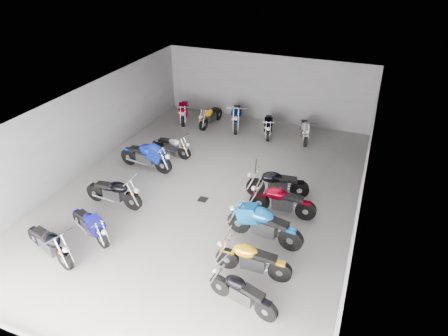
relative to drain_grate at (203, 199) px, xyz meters
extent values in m
plane|color=gray|center=(0.00, 0.50, -0.01)|extent=(14.00, 14.00, 0.00)
cube|color=gray|center=(0.00, 7.50, 1.59)|extent=(10.00, 0.10, 3.20)
cube|color=gray|center=(-5.00, 0.50, 1.59)|extent=(0.10, 14.00, 3.20)
cube|color=gray|center=(5.00, 0.50, 1.59)|extent=(0.10, 14.00, 3.20)
cube|color=black|center=(0.00, 0.50, 3.21)|extent=(10.00, 14.00, 0.04)
cube|color=black|center=(0.00, 0.00, 0.00)|extent=(0.32, 0.32, 0.01)
cylinder|color=black|center=(-2.12, -4.37, 0.32)|extent=(0.65, 0.31, 0.64)
cylinder|color=black|center=(-3.51, -3.95, 0.32)|extent=(0.66, 0.33, 0.64)
cube|color=#2D2D30|center=(-2.82, -4.16, 0.42)|extent=(0.71, 0.48, 0.40)
ellipsoid|color=black|center=(-2.61, -4.22, 0.74)|extent=(0.77, 0.58, 0.36)
cube|color=black|center=(-3.12, -4.07, 0.70)|extent=(0.67, 0.45, 0.18)
cylinder|color=black|center=(-1.72, -3.27, 0.29)|extent=(0.59, 0.34, 0.59)
cylinder|color=black|center=(-2.96, -2.75, 0.29)|extent=(0.60, 0.36, 0.59)
cube|color=#2D2D30|center=(-2.34, -3.01, 0.38)|extent=(0.66, 0.49, 0.37)
ellipsoid|color=#0E0D80|center=(-2.15, -3.09, 0.68)|extent=(0.72, 0.59, 0.33)
cube|color=black|center=(-2.61, -2.90, 0.64)|extent=(0.62, 0.46, 0.17)
cylinder|color=black|center=(-1.91, -1.36, 0.32)|extent=(0.65, 0.14, 0.65)
cylinder|color=black|center=(-3.38, -1.35, 0.32)|extent=(0.65, 0.16, 0.65)
cube|color=#2D2D30|center=(-2.65, -1.36, 0.42)|extent=(0.66, 0.31, 0.41)
ellipsoid|color=black|center=(-2.42, -1.36, 0.75)|extent=(0.69, 0.41, 0.37)
cube|color=black|center=(-2.97, -1.36, 0.71)|extent=(0.62, 0.29, 0.19)
cylinder|color=black|center=(-2.12, 1.08, 0.35)|extent=(0.71, 0.20, 0.70)
cylinder|color=black|center=(-3.71, 1.21, 0.35)|extent=(0.71, 0.22, 0.70)
cube|color=#2D2D30|center=(-2.92, 1.15, 0.46)|extent=(0.74, 0.39, 0.44)
ellipsoid|color=#0D24A3|center=(-2.68, 1.13, 0.81)|extent=(0.78, 0.50, 0.40)
cube|color=black|center=(-3.27, 1.18, 0.76)|extent=(0.69, 0.36, 0.20)
cylinder|color=black|center=(-1.87, 2.37, 0.28)|extent=(0.58, 0.19, 0.57)
cylinder|color=black|center=(-3.16, 2.54, 0.28)|extent=(0.59, 0.21, 0.57)
cube|color=#2D2D30|center=(-2.52, 2.45, 0.37)|extent=(0.61, 0.34, 0.36)
ellipsoid|color=#A7A8AE|center=(-2.32, 2.43, 0.66)|extent=(0.65, 0.44, 0.32)
cube|color=black|center=(-2.80, 2.49, 0.62)|extent=(0.57, 0.32, 0.16)
cylinder|color=black|center=(2.13, -3.67, 0.29)|extent=(0.60, 0.26, 0.59)
cylinder|color=black|center=(3.43, -3.99, 0.29)|extent=(0.60, 0.28, 0.59)
cube|color=#2D2D30|center=(2.78, -3.83, 0.38)|extent=(0.65, 0.41, 0.37)
ellipsoid|color=black|center=(2.58, -3.78, 0.67)|extent=(0.70, 0.51, 0.33)
cube|color=black|center=(3.06, -3.90, 0.64)|extent=(0.61, 0.39, 0.17)
cylinder|color=black|center=(1.96, -2.73, 0.31)|extent=(0.65, 0.15, 0.64)
cylinder|color=black|center=(3.41, -2.67, 0.31)|extent=(0.65, 0.17, 0.64)
cube|color=#2D2D30|center=(2.68, -2.70, 0.41)|extent=(0.66, 0.32, 0.40)
ellipsoid|color=orange|center=(2.46, -2.71, 0.74)|extent=(0.70, 0.42, 0.36)
cube|color=black|center=(3.00, -2.69, 0.70)|extent=(0.62, 0.30, 0.18)
cylinder|color=black|center=(1.74, -1.17, 0.36)|extent=(0.75, 0.24, 0.73)
cylinder|color=black|center=(3.39, -1.38, 0.36)|extent=(0.75, 0.26, 0.73)
cube|color=#2D2D30|center=(2.56, -1.27, 0.48)|extent=(0.78, 0.44, 0.46)
ellipsoid|color=#0D5AA4|center=(2.31, -1.24, 0.84)|extent=(0.83, 0.55, 0.41)
cube|color=black|center=(2.93, -1.32, 0.80)|extent=(0.73, 0.41, 0.21)
cylinder|color=black|center=(1.99, 0.12, 0.33)|extent=(0.68, 0.17, 0.67)
cylinder|color=black|center=(3.50, 0.21, 0.33)|extent=(0.68, 0.20, 0.67)
cube|color=#2D2D30|center=(2.75, 0.16, 0.43)|extent=(0.70, 0.35, 0.42)
ellipsoid|color=maroon|center=(2.52, 0.15, 0.77)|extent=(0.73, 0.46, 0.38)
cube|color=black|center=(3.08, 0.18, 0.73)|extent=(0.65, 0.33, 0.19)
cylinder|color=black|center=(1.60, 0.93, 0.33)|extent=(0.68, 0.31, 0.67)
cylinder|color=black|center=(3.05, 1.33, 0.33)|extent=(0.68, 0.33, 0.67)
cube|color=#2D2D30|center=(2.33, 1.13, 0.43)|extent=(0.73, 0.48, 0.42)
ellipsoid|color=black|center=(2.11, 1.07, 0.76)|extent=(0.79, 0.59, 0.37)
cube|color=black|center=(2.65, 1.22, 0.72)|extent=(0.69, 0.45, 0.19)
cylinder|color=black|center=(-3.36, 5.26, 0.33)|extent=(0.38, 0.67, 0.67)
cylinder|color=black|center=(-3.93, 6.67, 0.33)|extent=(0.40, 0.68, 0.67)
cube|color=#2D2D30|center=(-3.64, 5.96, 0.43)|extent=(0.55, 0.75, 0.42)
ellipsoid|color=maroon|center=(-3.56, 5.75, 0.77)|extent=(0.65, 0.82, 0.38)
cube|color=black|center=(-3.77, 6.27, 0.73)|extent=(0.51, 0.70, 0.19)
cylinder|color=black|center=(-2.29, 5.21, 0.30)|extent=(0.19, 0.62, 0.61)
cylinder|color=black|center=(-2.13, 6.58, 0.30)|extent=(0.21, 0.62, 0.61)
cube|color=#2D2D30|center=(-2.21, 5.89, 0.39)|extent=(0.36, 0.65, 0.38)
ellipsoid|color=orange|center=(-2.23, 5.68, 0.70)|extent=(0.45, 0.69, 0.34)
cube|color=black|center=(-2.17, 6.20, 0.66)|extent=(0.33, 0.61, 0.17)
cylinder|color=black|center=(-0.75, 5.36, 0.35)|extent=(0.36, 0.73, 0.72)
cylinder|color=black|center=(-1.25, 6.90, 0.35)|extent=(0.38, 0.73, 0.72)
cube|color=#2D2D30|center=(-1.00, 6.13, 0.46)|extent=(0.55, 0.80, 0.45)
ellipsoid|color=navy|center=(-0.92, 5.90, 0.82)|extent=(0.66, 0.86, 0.40)
cube|color=black|center=(-1.11, 6.47, 0.78)|extent=(0.51, 0.75, 0.20)
cylinder|color=black|center=(0.81, 5.23, 0.30)|extent=(0.28, 0.62, 0.61)
cylinder|color=black|center=(0.45, 6.57, 0.30)|extent=(0.29, 0.63, 0.61)
cube|color=#2D2D30|center=(0.63, 5.90, 0.39)|extent=(0.44, 0.67, 0.38)
ellipsoid|color=black|center=(0.68, 5.70, 0.70)|extent=(0.53, 0.72, 0.34)
cube|color=black|center=(0.55, 6.19, 0.66)|extent=(0.41, 0.63, 0.17)
cylinder|color=black|center=(2.46, 5.30, 0.30)|extent=(0.28, 0.62, 0.61)
cylinder|color=black|center=(2.09, 6.64, 0.30)|extent=(0.30, 0.63, 0.61)
cube|color=#2D2D30|center=(2.27, 5.97, 0.40)|extent=(0.44, 0.68, 0.38)
ellipsoid|color=silver|center=(2.33, 5.77, 0.70)|extent=(0.54, 0.73, 0.34)
cube|color=black|center=(2.19, 6.27, 0.66)|extent=(0.41, 0.63, 0.17)
camera|label=1|loc=(4.84, -10.30, 7.88)|focal=32.00mm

